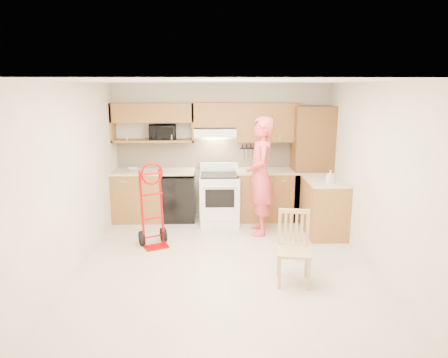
{
  "coord_description": "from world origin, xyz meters",
  "views": [
    {
      "loc": [
        -0.16,
        -5.34,
        2.43
      ],
      "look_at": [
        0.0,
        0.5,
        1.1
      ],
      "focal_mm": 32.45,
      "sensor_mm": 36.0,
      "label": 1
    }
  ],
  "objects_px": {
    "person": "(260,176)",
    "range": "(220,194)",
    "hand_truck": "(153,209)",
    "dining_chair": "(294,249)",
    "microwave": "(162,132)"
  },
  "relations": [
    {
      "from": "person",
      "to": "range",
      "type": "bearing_deg",
      "value": -130.43
    },
    {
      "from": "hand_truck",
      "to": "dining_chair",
      "type": "bearing_deg",
      "value": -57.83
    },
    {
      "from": "microwave",
      "to": "person",
      "type": "distance_m",
      "value": 2.03
    },
    {
      "from": "range",
      "to": "person",
      "type": "relative_size",
      "value": 0.53
    },
    {
      "from": "microwave",
      "to": "hand_truck",
      "type": "height_order",
      "value": "microwave"
    },
    {
      "from": "microwave",
      "to": "person",
      "type": "xyz_separation_m",
      "value": [
        1.71,
        -0.9,
        -0.64
      ]
    },
    {
      "from": "microwave",
      "to": "dining_chair",
      "type": "bearing_deg",
      "value": -61.87
    },
    {
      "from": "range",
      "to": "person",
      "type": "height_order",
      "value": "person"
    },
    {
      "from": "range",
      "to": "person",
      "type": "bearing_deg",
      "value": -40.77
    },
    {
      "from": "range",
      "to": "dining_chair",
      "type": "height_order",
      "value": "range"
    },
    {
      "from": "person",
      "to": "dining_chair",
      "type": "relative_size",
      "value": 2.14
    },
    {
      "from": "dining_chair",
      "to": "person",
      "type": "bearing_deg",
      "value": 104.29
    },
    {
      "from": "microwave",
      "to": "person",
      "type": "height_order",
      "value": "person"
    },
    {
      "from": "person",
      "to": "hand_truck",
      "type": "xyz_separation_m",
      "value": [
        -1.71,
        -0.54,
        -0.39
      ]
    },
    {
      "from": "range",
      "to": "dining_chair",
      "type": "distance_m",
      "value": 2.56
    }
  ]
}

